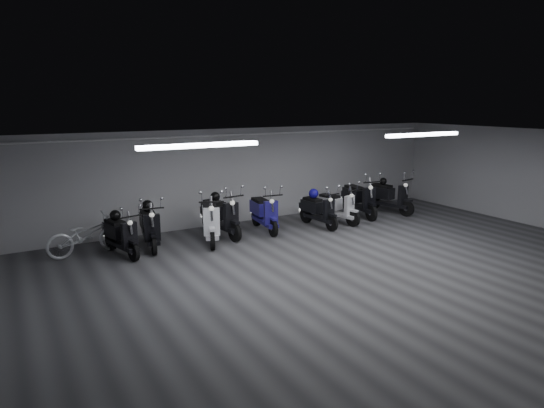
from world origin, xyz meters
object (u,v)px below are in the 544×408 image
scooter_1 (149,220)px  helmet_1 (314,193)px  scooter_6 (337,201)px  helmet_4 (147,206)px  scooter_4 (264,207)px  helmet_2 (115,215)px  scooter_8 (390,191)px  bicycle (86,231)px  scooter_0 (121,229)px  helmet_0 (383,181)px  scooter_7 (360,193)px  scooter_2 (210,214)px  scooter_3 (221,209)px  scooter_5 (319,205)px  helmet_3 (215,197)px

scooter_1 → helmet_1: 4.77m
scooter_6 → helmet_4: size_ratio=6.04×
scooter_4 → helmet_1: 1.59m
scooter_4 → helmet_2: size_ratio=7.36×
scooter_8 → bicycle: scooter_8 is taller
scooter_6 → bicycle: 7.00m
scooter_0 → helmet_1: (5.52, 0.04, 0.30)m
scooter_6 → scooter_4: bearing=158.9°
helmet_0 → scooter_6: bearing=-168.8°
scooter_0 → scooter_7: size_ratio=0.87×
scooter_2 → scooter_4: scooter_2 is taller
scooter_3 → scooter_5: (2.84, -0.51, -0.09)m
scooter_7 → scooter_8: 1.16m
scooter_0 → scooter_5: scooter_0 is taller
helmet_0 → scooter_4: bearing=-178.2°
bicycle → scooter_1: bearing=-107.2°
helmet_0 → helmet_4: (-7.69, 0.20, -0.01)m
scooter_4 → helmet_4: scooter_4 is taller
helmet_2 → helmet_4: bearing=18.2°
scooter_4 → scooter_8: bearing=5.5°
scooter_8 → scooter_6: bearing=172.3°
scooter_6 → scooter_8: bearing=-9.4°
scooter_6 → helmet_4: (-5.47, 0.63, 0.35)m
scooter_4 → scooter_8: (4.59, -0.12, 0.03)m
bicycle → scooter_6: bearing=-102.9°
scooter_3 → helmet_0: bearing=-7.6°
helmet_3 → scooter_1: bearing=-170.3°
helmet_3 → scooter_7: bearing=-4.9°
scooter_2 → scooter_6: scooter_2 is taller
helmet_1 → helmet_3: (-2.86, 0.54, 0.10)m
scooter_2 → scooter_8: size_ratio=1.02×
helmet_3 → helmet_4: size_ratio=0.89×
scooter_6 → helmet_2: scooter_6 is taller
scooter_4 → scooter_6: scooter_4 is taller
helmet_4 → scooter_3: bearing=-6.2°
helmet_3 → scooter_3: bearing=-82.4°
scooter_4 → helmet_1: scooter_4 is taller
scooter_0 → helmet_4: bearing=20.0°
scooter_2 → helmet_1: scooter_2 is taller
scooter_3 → helmet_2: scooter_3 is taller
scooter_2 → scooter_3: size_ratio=1.01×
scooter_2 → helmet_4: 1.58m
scooter_8 → helmet_2: 8.60m
scooter_3 → bicycle: 3.40m
scooter_1 → helmet_4: (0.04, 0.26, 0.31)m
scooter_0 → scooter_8: bearing=-12.6°
bicycle → helmet_0: bicycle is taller
scooter_8 → helmet_4: scooter_8 is taller
helmet_4 → helmet_3: bearing=2.1°
scooter_4 → helmet_0: 4.55m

